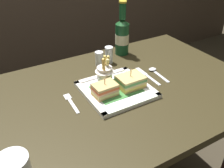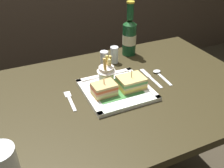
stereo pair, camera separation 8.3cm
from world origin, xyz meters
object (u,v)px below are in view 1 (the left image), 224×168
object	(u,v)px
knife	(147,75)
fork	(71,102)
beer_bottle	(122,35)
sandwich_half_left	(105,90)
salt_shaker	(99,59)
spoon	(155,71)
pepper_shaker	(109,56)
sandwich_half_right	(130,81)
square_plate	(116,90)
dining_table	(108,127)
fries_cup	(105,71)

from	to	relation	value
knife	fork	bearing A→B (deg)	-177.50
fork	beer_bottle	bearing A→B (deg)	34.03
sandwich_half_left	salt_shaker	size ratio (longest dim) A/B	1.35
fork	knife	xyz separation A→B (m)	(0.36, 0.02, 0.00)
spoon	fork	bearing A→B (deg)	-176.94
beer_bottle	pepper_shaker	bearing A→B (deg)	-152.80
sandwich_half_left	beer_bottle	size ratio (longest dim) A/B	0.34
sandwich_half_right	knife	xyz separation A→B (m)	(0.12, 0.05, -0.03)
square_plate	sandwich_half_left	distance (m)	0.07
sandwich_half_left	beer_bottle	xyz separation A→B (m)	(0.26, 0.30, 0.06)
beer_bottle	spoon	xyz separation A→B (m)	(0.02, -0.24, -0.09)
beer_bottle	pepper_shaker	world-z (taller)	beer_bottle
sandwich_half_left	pepper_shaker	bearing A→B (deg)	57.27
sandwich_half_left	salt_shaker	world-z (taller)	sandwich_half_left
knife	spoon	bearing A→B (deg)	7.13
dining_table	beer_bottle	world-z (taller)	beer_bottle
fries_cup	beer_bottle	world-z (taller)	beer_bottle
beer_bottle	fork	distance (m)	0.48
sandwich_half_right	spoon	world-z (taller)	sandwich_half_right
beer_bottle	fork	xyz separation A→B (m)	(-0.39, -0.26, -0.10)
sandwich_half_right	fork	size ratio (longest dim) A/B	0.78
spoon	fries_cup	bearing A→B (deg)	172.45
square_plate	dining_table	bearing A→B (deg)	-179.01
beer_bottle	spoon	world-z (taller)	beer_bottle
spoon	pepper_shaker	distance (m)	0.23
fork	salt_shaker	distance (m)	0.31
beer_bottle	dining_table	bearing A→B (deg)	-130.55
fries_cup	fork	xyz separation A→B (m)	(-0.17, -0.05, -0.05)
dining_table	fries_cup	xyz separation A→B (m)	(0.03, 0.08, 0.23)
dining_table	fries_cup	distance (m)	0.24
dining_table	salt_shaker	world-z (taller)	salt_shaker
fries_cup	square_plate	bearing A→B (deg)	-81.99
beer_bottle	salt_shaker	xyz separation A→B (m)	(-0.16, -0.05, -0.07)
sandwich_half_left	spoon	distance (m)	0.29
fries_cup	knife	bearing A→B (deg)	-11.36
fries_cup	spoon	world-z (taller)	fries_cup
square_plate	fork	bearing A→B (deg)	173.48
knife	dining_table	bearing A→B (deg)	-170.18
salt_shaker	pepper_shaker	size ratio (longest dim) A/B	0.84
beer_bottle	knife	bearing A→B (deg)	-95.92
sandwich_half_left	knife	bearing A→B (deg)	11.90
salt_shaker	square_plate	bearing A→B (deg)	-101.17
sandwich_half_left	fries_cup	distance (m)	0.10
fries_cup	beer_bottle	xyz separation A→B (m)	(0.21, 0.21, 0.04)
spoon	beer_bottle	bearing A→B (deg)	95.81
square_plate	sandwich_half_right	world-z (taller)	sandwich_half_right
square_plate	fries_cup	xyz separation A→B (m)	(-0.01, 0.07, 0.05)
dining_table	fork	xyz separation A→B (m)	(-0.15, 0.02, 0.17)
sandwich_half_right	dining_table	bearing A→B (deg)	172.90
sandwich_half_right	beer_bottle	xyz separation A→B (m)	(0.15, 0.30, 0.06)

